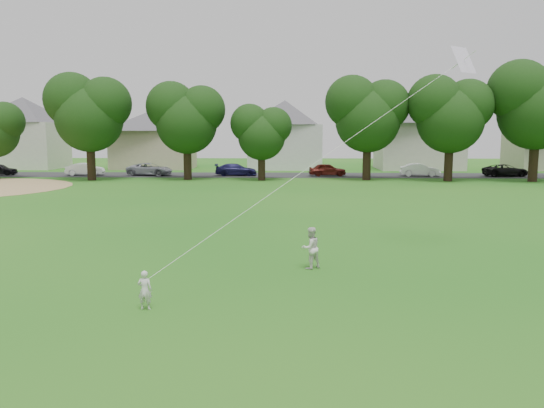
{
  "coord_description": "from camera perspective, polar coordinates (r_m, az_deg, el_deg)",
  "views": [
    {
      "loc": [
        0.53,
        -12.5,
        4.22
      ],
      "look_at": [
        0.06,
        2.0,
        2.3
      ],
      "focal_mm": 35.0,
      "sensor_mm": 36.0,
      "label": 1
    }
  ],
  "objects": [
    {
      "name": "house_row",
      "position": [
        64.51,
        2.23,
        8.18
      ],
      "size": [
        77.25,
        13.97,
        10.19
      ],
      "color": "silver",
      "rests_on": "ground"
    },
    {
      "name": "tree_row",
      "position": [
        48.69,
        7.55,
        10.08
      ],
      "size": [
        80.92,
        8.88,
        10.93
      ],
      "color": "black",
      "rests_on": "ground"
    },
    {
      "name": "ground",
      "position": [
        13.21,
        -0.53,
        -11.1
      ],
      "size": [
        160.0,
        160.0,
        0.0
      ],
      "primitive_type": "plane",
      "color": "#175F15",
      "rests_on": "ground"
    },
    {
      "name": "parked_cars",
      "position": [
        53.72,
        -1.62,
        3.72
      ],
      "size": [
        55.42,
        2.69,
        1.28
      ],
      "color": "black",
      "rests_on": "ground"
    },
    {
      "name": "older_boy",
      "position": [
        16.75,
        4.17,
        -4.73
      ],
      "size": [
        0.82,
        0.78,
        1.33
      ],
      "primitive_type": "imported",
      "rotation": [
        0.0,
        0.0,
        3.74
      ],
      "color": "silver",
      "rests_on": "ground"
    },
    {
      "name": "toddler",
      "position": [
        13.3,
        -13.52,
        -8.99
      ],
      "size": [
        0.37,
        0.25,
        0.97
      ],
      "primitive_type": "imported",
      "rotation": [
        0.0,
        0.0,
        3.08
      ],
      "color": "silver",
      "rests_on": "ground"
    },
    {
      "name": "kite",
      "position": [
        15.81,
        6.63,
        5.77
      ],
      "size": [
        5.36,
        3.98,
        13.28
      ],
      "color": "white",
      "rests_on": "ground"
    },
    {
      "name": "street",
      "position": [
        54.67,
        1.3,
        3.13
      ],
      "size": [
        90.0,
        7.0,
        0.01
      ],
      "primitive_type": "cube",
      "color": "#2D2D30",
      "rests_on": "ground"
    }
  ]
}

